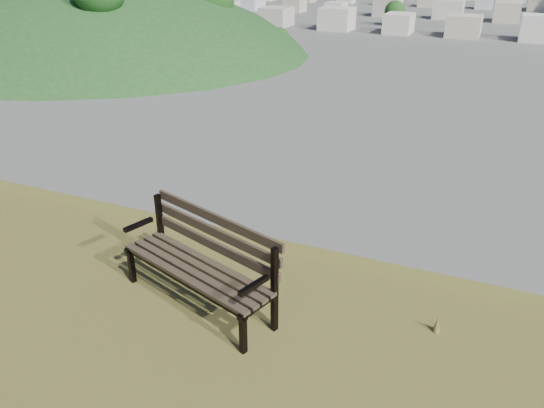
% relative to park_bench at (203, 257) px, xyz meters
% --- Properties ---
extents(park_bench, '(1.92, 1.14, 0.96)m').
position_rel_park_bench_xyz_m(park_bench, '(0.00, 0.00, 0.00)').
color(park_bench, '#3C2F22').
rests_on(park_bench, hilltop_mesa).
extents(green_wooded_hill, '(170.72, 136.58, 85.36)m').
position_rel_park_bench_xyz_m(green_wooded_hill, '(-120.19, 126.05, -25.42)').
color(green_wooded_hill, '#173D17').
rests_on(green_wooded_hill, ground).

